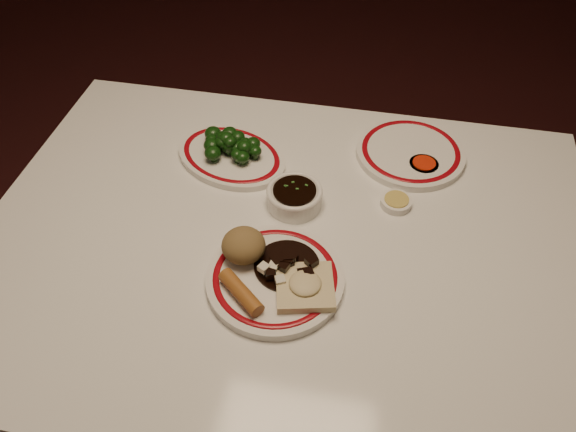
# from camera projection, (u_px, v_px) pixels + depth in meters

# --- Properties ---
(ground) EXTENTS (7.00, 7.00, 0.00)m
(ground) POSITION_uv_depth(u_px,v_px,m) (285.00, 409.00, 1.63)
(ground) COLOR black
(ground) RESTS_ON ground
(dining_table) EXTENTS (1.20, 0.90, 0.75)m
(dining_table) POSITION_uv_depth(u_px,v_px,m) (284.00, 268.00, 1.16)
(dining_table) COLOR white
(dining_table) RESTS_ON ground
(main_plate) EXTENTS (0.29, 0.29, 0.02)m
(main_plate) POSITION_uv_depth(u_px,v_px,m) (275.00, 278.00, 1.01)
(main_plate) COLOR white
(main_plate) RESTS_ON dining_table
(rice_mound) EXTENTS (0.08, 0.08, 0.06)m
(rice_mound) POSITION_uv_depth(u_px,v_px,m) (244.00, 245.00, 1.02)
(rice_mound) COLOR olive
(rice_mound) RESTS_ON main_plate
(spring_roll) EXTENTS (0.09, 0.09, 0.03)m
(spring_roll) POSITION_uv_depth(u_px,v_px,m) (241.00, 292.00, 0.96)
(spring_roll) COLOR #A16127
(spring_roll) RESTS_ON main_plate
(fried_wonton) EXTENTS (0.12, 0.12, 0.03)m
(fried_wonton) POSITION_uv_depth(u_px,v_px,m) (305.00, 286.00, 0.98)
(fried_wonton) COLOR beige
(fried_wonton) RESTS_ON main_plate
(stirfry_heap) EXTENTS (0.12, 0.12, 0.03)m
(stirfry_heap) POSITION_uv_depth(u_px,v_px,m) (287.00, 265.00, 1.01)
(stirfry_heap) COLOR black
(stirfry_heap) RESTS_ON main_plate
(broccoli_plate) EXTENTS (0.31, 0.30, 0.02)m
(broccoli_plate) POSITION_uv_depth(u_px,v_px,m) (231.00, 156.00, 1.25)
(broccoli_plate) COLOR white
(broccoli_plate) RESTS_ON dining_table
(broccoli_pile) EXTENTS (0.14, 0.11, 0.05)m
(broccoli_pile) POSITION_uv_depth(u_px,v_px,m) (231.00, 144.00, 1.23)
(broccoli_pile) COLOR #23471C
(broccoli_pile) RESTS_ON broccoli_plate
(soy_bowl) EXTENTS (0.11, 0.11, 0.04)m
(soy_bowl) POSITION_uv_depth(u_px,v_px,m) (295.00, 197.00, 1.14)
(soy_bowl) COLOR white
(soy_bowl) RESTS_ON dining_table
(sweet_sour_dish) EXTENTS (0.06, 0.06, 0.02)m
(sweet_sour_dish) POSITION_uv_depth(u_px,v_px,m) (423.00, 166.00, 1.22)
(sweet_sour_dish) COLOR white
(sweet_sour_dish) RESTS_ON dining_table
(mustard_dish) EXTENTS (0.06, 0.06, 0.02)m
(mustard_dish) POSITION_uv_depth(u_px,v_px,m) (396.00, 202.00, 1.15)
(mustard_dish) COLOR white
(mustard_dish) RESTS_ON dining_table
(far_plate) EXTENTS (0.32, 0.32, 0.02)m
(far_plate) POSITION_uv_depth(u_px,v_px,m) (410.00, 152.00, 1.25)
(far_plate) COLOR white
(far_plate) RESTS_ON dining_table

